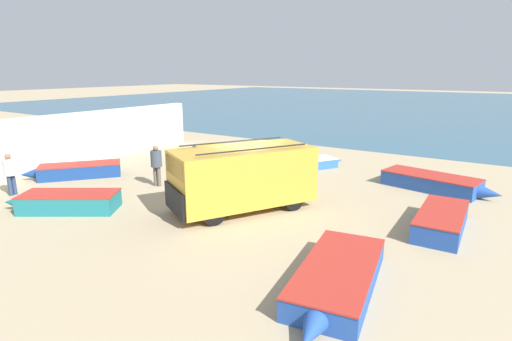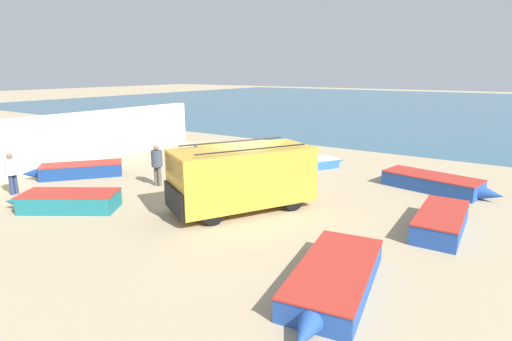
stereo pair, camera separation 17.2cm
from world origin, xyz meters
name	(u,v)px [view 1 (the left image)]	position (x,y,z in m)	size (l,w,h in m)	color
ground_plane	(241,197)	(0.00, 0.00, 0.00)	(200.00, 200.00, 0.00)	tan
sea_water	(447,105)	(0.00, 52.00, 0.00)	(120.00, 80.00, 0.01)	#33607A
harbor_wall	(90,136)	(-11.05, 1.00, 1.36)	(0.50, 14.43, 2.72)	silver
parked_van	(242,176)	(0.84, -1.09, 1.24)	(4.32, 5.47, 2.40)	gold
fishing_rowboat_0	(77,171)	(-8.35, -1.69, 0.32)	(3.45, 4.00, 0.63)	navy
fishing_rowboat_1	(219,154)	(-5.22, 5.21, 0.29)	(4.84, 3.35, 0.57)	navy
fishing_rowboat_2	(306,164)	(0.03, 5.78, 0.25)	(2.80, 4.01, 0.49)	#2D66AD
fishing_rowboat_3	(434,183)	(6.23, 5.34, 0.32)	(4.76, 2.30, 0.63)	#234CA3
fishing_rowboat_4	(442,219)	(7.22, 0.87, 0.32)	(1.38, 4.03, 0.64)	#234CA3
fishing_rowboat_5	(66,202)	(-4.43, -4.70, 0.33)	(3.91, 3.02, 0.66)	#1E757F
fishing_rowboat_6	(337,278)	(5.82, -4.42, 0.28)	(2.17, 4.73, 0.56)	#234CA3
fisherman_0	(10,170)	(-7.98, -4.80, 1.03)	(0.45, 0.45, 1.72)	navy
fisherman_1	(267,160)	(-0.50, 2.73, 0.97)	(0.43, 0.43, 1.62)	#38383D
fisherman_2	(156,162)	(-4.01, -0.67, 1.08)	(0.48, 0.48, 1.81)	#5B564C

